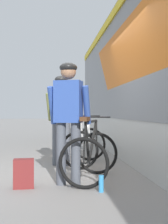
{
  "coord_description": "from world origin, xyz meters",
  "views": [
    {
      "loc": [
        -0.2,
        -5.2,
        1.06
      ],
      "look_at": [
        0.42,
        0.5,
        1.05
      ],
      "focal_mm": 47.98,
      "sensor_mm": 36.0,
      "label": 1
    }
  ],
  "objects": [
    {
      "name": "water_bottle_near_the_bikes",
      "position": [
        0.45,
        -1.32,
        0.11
      ],
      "size": [
        0.07,
        0.07,
        0.22
      ],
      "primitive_type": "cylinder",
      "color": "#338CCC",
      "rests_on": "ground"
    },
    {
      "name": "cyclist_near_in_olive",
      "position": [
        -0.01,
        0.71,
        1.05
      ],
      "size": [
        0.66,
        0.44,
        1.76
      ],
      "color": "#4C515B",
      "rests_on": "ground"
    },
    {
      "name": "bicycle_far_black",
      "position": [
        0.4,
        -0.68,
        0.4
      ],
      "size": [
        1.02,
        1.24,
        0.99
      ],
      "color": "black",
      "rests_on": "ground"
    },
    {
      "name": "bicycle_near_white",
      "position": [
        0.46,
        0.71,
        0.4
      ],
      "size": [
        1.0,
        1.23,
        0.99
      ],
      "color": "black",
      "rests_on": "ground"
    },
    {
      "name": "ground_plane",
      "position": [
        0.0,
        0.0,
        0.0
      ],
      "size": [
        80.0,
        80.0,
        0.0
      ],
      "primitive_type": "plane",
      "color": "gray"
    },
    {
      "name": "backpack_on_platform",
      "position": [
        -0.58,
        -0.99,
        0.2
      ],
      "size": [
        0.29,
        0.2,
        0.4
      ],
      "primitive_type": "cube",
      "rotation": [
        0.0,
        0.0,
        0.06
      ],
      "color": "maroon",
      "rests_on": "ground"
    },
    {
      "name": "cyclist_far_in_blue",
      "position": [
        0.04,
        -0.9,
        1.05
      ],
      "size": [
        0.66,
        0.45,
        1.76
      ],
      "color": "#4C515B",
      "rests_on": "ground"
    }
  ]
}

